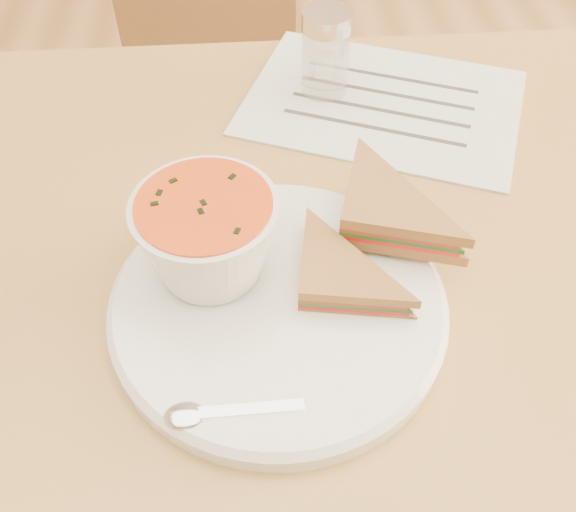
{
  "coord_description": "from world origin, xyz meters",
  "views": [
    {
      "loc": [
        -0.02,
        -0.42,
        1.2
      ],
      "look_at": [
        0.0,
        -0.07,
        0.8
      ],
      "focal_mm": 40.0,
      "sensor_mm": 36.0,
      "label": 1
    }
  ],
  "objects_px": {
    "chair_far": "(209,126)",
    "plate": "(278,306)",
    "dining_table": "(282,415)",
    "soup_bowl": "(208,241)",
    "condiment_shaker": "(325,54)"
  },
  "relations": [
    {
      "from": "chair_far",
      "to": "plate",
      "type": "xyz_separation_m",
      "value": [
        0.1,
        -0.72,
        0.36
      ]
    },
    {
      "from": "soup_bowl",
      "to": "condiment_shaker",
      "type": "bearing_deg",
      "value": 65.32
    },
    {
      "from": "chair_far",
      "to": "soup_bowl",
      "type": "relative_size",
      "value": 6.63
    },
    {
      "from": "soup_bowl",
      "to": "condiment_shaker",
      "type": "relative_size",
      "value": 1.18
    },
    {
      "from": "plate",
      "to": "soup_bowl",
      "type": "xyz_separation_m",
      "value": [
        -0.06,
        0.04,
        0.05
      ]
    },
    {
      "from": "condiment_shaker",
      "to": "soup_bowl",
      "type": "bearing_deg",
      "value": -114.68
    },
    {
      "from": "plate",
      "to": "soup_bowl",
      "type": "height_order",
      "value": "soup_bowl"
    },
    {
      "from": "chair_far",
      "to": "plate",
      "type": "distance_m",
      "value": 0.81
    },
    {
      "from": "dining_table",
      "to": "soup_bowl",
      "type": "bearing_deg",
      "value": -137.94
    },
    {
      "from": "dining_table",
      "to": "soup_bowl",
      "type": "height_order",
      "value": "soup_bowl"
    },
    {
      "from": "dining_table",
      "to": "soup_bowl",
      "type": "distance_m",
      "value": 0.44
    },
    {
      "from": "chair_far",
      "to": "plate",
      "type": "bearing_deg",
      "value": 100.21
    },
    {
      "from": "plate",
      "to": "dining_table",
      "type": "bearing_deg",
      "value": 85.26
    },
    {
      "from": "dining_table",
      "to": "condiment_shaker",
      "type": "relative_size",
      "value": 9.75
    },
    {
      "from": "dining_table",
      "to": "soup_bowl",
      "type": "relative_size",
      "value": 8.26
    }
  ]
}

